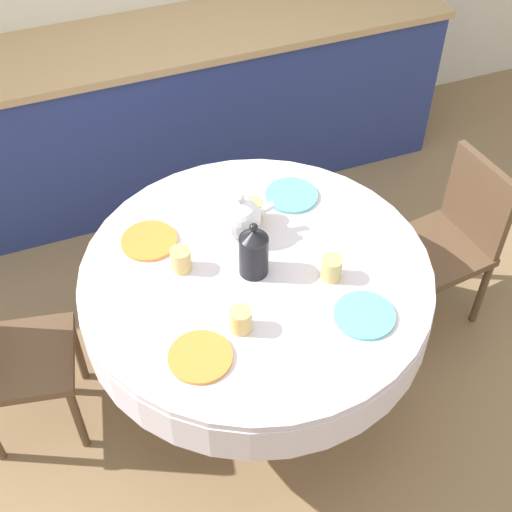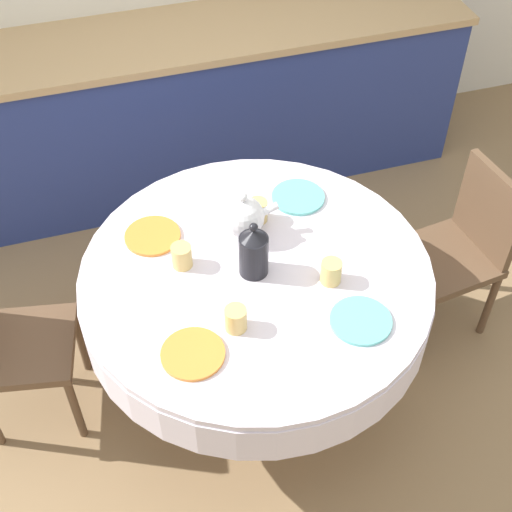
{
  "view_description": "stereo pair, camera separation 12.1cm",
  "coord_description": "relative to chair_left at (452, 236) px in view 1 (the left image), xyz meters",
  "views": [
    {
      "loc": [
        -0.66,
        -1.74,
        2.79
      ],
      "look_at": [
        0.0,
        0.0,
        0.85
      ],
      "focal_mm": 50.0,
      "sensor_mm": 36.0,
      "label": 1
    },
    {
      "loc": [
        -0.54,
        -1.77,
        2.79
      ],
      "look_at": [
        0.0,
        0.0,
        0.85
      ],
      "focal_mm": 50.0,
      "sensor_mm": 36.0,
      "label": 2
    }
  ],
  "objects": [
    {
      "name": "plate_near_left",
      "position": [
        -1.35,
        -0.45,
        0.3
      ],
      "size": [
        0.23,
        0.23,
        0.01
      ],
      "primitive_type": "cylinder",
      "color": "orange",
      "rests_on": "dining_table"
    },
    {
      "name": "kitchen_counter",
      "position": [
        -1.02,
        1.43,
        -0.01
      ],
      "size": [
        3.24,
        0.64,
        0.94
      ],
      "color": "navy",
      "rests_on": "ground_plane"
    },
    {
      "name": "chair_right",
      "position": [
        -2.03,
        0.06,
        0.0
      ],
      "size": [
        0.47,
        0.47,
        0.86
      ],
      "rotation": [
        0.0,
        0.0,
        -1.76
      ],
      "color": "brown",
      "rests_on": "ground_plane"
    },
    {
      "name": "cup_near_left",
      "position": [
        -1.17,
        -0.37,
        0.34
      ],
      "size": [
        0.08,
        0.08,
        0.1
      ],
      "primitive_type": "cylinder",
      "color": "#DBB766",
      "rests_on": "dining_table"
    },
    {
      "name": "teapot",
      "position": [
        -1.01,
        0.07,
        0.39
      ],
      "size": [
        0.23,
        0.17,
        0.22
      ],
      "color": "white",
      "rests_on": "dining_table"
    },
    {
      "name": "ground_plane",
      "position": [
        -1.02,
        -0.13,
        -0.48
      ],
      "size": [
        12.0,
        12.0,
        0.0
      ],
      "primitive_type": "plane",
      "color": "#8E704C"
    },
    {
      "name": "plate_near_right",
      "position": [
        -0.73,
        -0.48,
        0.3
      ],
      "size": [
        0.23,
        0.23,
        0.01
      ],
      "primitive_type": "cylinder",
      "color": "#60BCB7",
      "rests_on": "dining_table"
    },
    {
      "name": "plate_far_left",
      "position": [
        -1.36,
        0.17,
        0.3
      ],
      "size": [
        0.23,
        0.23,
        0.01
      ],
      "primitive_type": "cylinder",
      "color": "orange",
      "rests_on": "dining_table"
    },
    {
      "name": "dining_table",
      "position": [
        -1.02,
        -0.13,
        0.17
      ],
      "size": [
        1.38,
        1.38,
        0.77
      ],
      "color": "tan",
      "rests_on": "ground_plane"
    },
    {
      "name": "cup_near_right",
      "position": [
        -0.77,
        -0.26,
        0.34
      ],
      "size": [
        0.08,
        0.08,
        0.1
      ],
      "primitive_type": "cylinder",
      "color": "#DBB766",
      "rests_on": "dining_table"
    },
    {
      "name": "chair_left",
      "position": [
        0.0,
        0.0,
        0.0
      ],
      "size": [
        0.45,
        0.45,
        0.86
      ],
      "rotation": [
        0.0,
        0.0,
        -4.59
      ],
      "color": "brown",
      "rests_on": "ground_plane"
    },
    {
      "name": "cup_far_left",
      "position": [
        -1.28,
        -0.02,
        0.34
      ],
      "size": [
        0.08,
        0.08,
        0.1
      ],
      "primitive_type": "cylinder",
      "color": "#DBB766",
      "rests_on": "dining_table"
    },
    {
      "name": "cup_far_right",
      "position": [
        -0.93,
        0.14,
        0.34
      ],
      "size": [
        0.08,
        0.08,
        0.1
      ],
      "primitive_type": "cylinder",
      "color": "#DBB766",
      "rests_on": "dining_table"
    },
    {
      "name": "coffee_carafe",
      "position": [
        -1.03,
        -0.13,
        0.4
      ],
      "size": [
        0.11,
        0.11,
        0.25
      ],
      "color": "black",
      "rests_on": "dining_table"
    },
    {
      "name": "plate_far_right",
      "position": [
        -0.73,
        0.22,
        0.3
      ],
      "size": [
        0.23,
        0.23,
        0.01
      ],
      "primitive_type": "cylinder",
      "color": "#60BCB7",
      "rests_on": "dining_table"
    }
  ]
}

